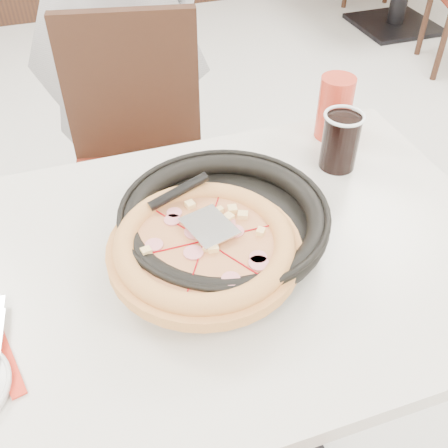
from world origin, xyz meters
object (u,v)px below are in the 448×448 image
object	(u,v)px
chair_far	(140,185)
pizza_pan	(224,227)
cola_glass	(340,142)
main_table	(214,362)
red_cup	(335,108)
pizza	(205,249)

from	to	relation	value
chair_far	pizza_pan	distance (m)	0.68
chair_far	cola_glass	bearing A→B (deg)	144.76
main_table	cola_glass	bearing A→B (deg)	26.83
cola_glass	main_table	bearing A→B (deg)	-153.17
red_cup	main_table	bearing A→B (deg)	-143.46
pizza_pan	cola_glass	xyz separation A→B (m)	(0.34, 0.16, 0.02)
pizza_pan	cola_glass	bearing A→B (deg)	25.91
main_table	red_cup	xyz separation A→B (m)	(0.42, 0.31, 0.45)
chair_far	pizza_pan	xyz separation A→B (m)	(0.08, -0.60, 0.32)
chair_far	red_cup	bearing A→B (deg)	157.18
main_table	chair_far	world-z (taller)	chair_far
chair_far	red_cup	size ratio (longest dim) A/B	5.94
main_table	pizza_pan	bearing A→B (deg)	35.04
cola_glass	pizza	bearing A→B (deg)	-150.07
pizza	cola_glass	size ratio (longest dim) A/B	2.74
cola_glass	red_cup	distance (m)	0.13
main_table	pizza	world-z (taller)	pizza
chair_far	main_table	bearing A→B (deg)	104.88
cola_glass	pizza_pan	bearing A→B (deg)	-154.09
main_table	pizza_pan	xyz separation A→B (m)	(0.03, 0.02, 0.42)
pizza	cola_glass	distance (m)	0.46
red_cup	pizza_pan	bearing A→B (deg)	-143.33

